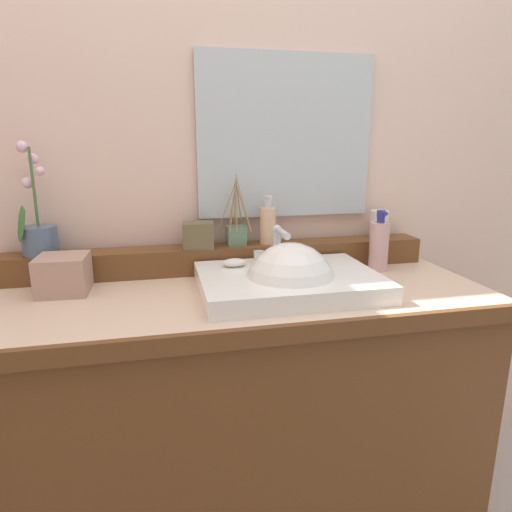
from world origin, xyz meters
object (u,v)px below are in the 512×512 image
object	(u,v)px
soap_bar	(234,263)
soap_dispenser	(268,224)
potted_plant	(38,231)
lotion_bottle	(379,245)
tissue_box	(64,274)
sink_basin	(290,286)
tumbler_cup	(379,224)
reed_diffuser	(236,234)
trinket_box	(198,235)

from	to	relation	value
soap_bar	soap_dispenser	size ratio (longest dim) A/B	0.45
potted_plant	lotion_bottle	size ratio (longest dim) A/B	1.67
lotion_bottle	tissue_box	world-z (taller)	lotion_bottle
sink_basin	tumbler_cup	size ratio (longest dim) A/B	5.29
soap_dispenser	tissue_box	bearing A→B (deg)	-168.62
tumbler_cup	lotion_bottle	bearing A→B (deg)	-116.28
tissue_box	lotion_bottle	bearing A→B (deg)	0.83
potted_plant	reed_diffuser	distance (m)	0.58
sink_basin	trinket_box	xyz separation A→B (m)	(-0.22, 0.24, 0.10)
soap_bar	soap_dispenser	xyz separation A→B (m)	(0.14, 0.14, 0.08)
tumbler_cup	sink_basin	bearing A→B (deg)	-146.52
tumbler_cup	lotion_bottle	size ratio (longest dim) A/B	0.48
sink_basin	soap_dispenser	xyz separation A→B (m)	(0.00, 0.25, 0.13)
sink_basin	potted_plant	distance (m)	0.74
tumbler_cup	reed_diffuser	xyz separation A→B (m)	(-0.50, -0.00, -0.01)
soap_bar	tissue_box	distance (m)	0.47
potted_plant	reed_diffuser	bearing A→B (deg)	0.70
soap_bar	soap_dispenser	distance (m)	0.21
potted_plant	trinket_box	distance (m)	0.46
potted_plant	tumbler_cup	size ratio (longest dim) A/B	3.50
reed_diffuser	tumbler_cup	bearing A→B (deg)	0.36
potted_plant	tumbler_cup	distance (m)	1.08
reed_diffuser	lotion_bottle	world-z (taller)	reed_diffuser
sink_basin	tissue_box	xyz separation A→B (m)	(-0.60, 0.13, 0.03)
sink_basin	soap_bar	bearing A→B (deg)	140.72
soap_bar	tumbler_cup	bearing A→B (deg)	16.04
soap_dispenser	tissue_box	size ratio (longest dim) A/B	1.19
sink_basin	reed_diffuser	distance (m)	0.30
soap_dispenser	reed_diffuser	distance (m)	0.11
soap_dispenser	trinket_box	distance (m)	0.23
tissue_box	reed_diffuser	bearing A→B (deg)	14.44
soap_bar	soap_dispenser	bearing A→B (deg)	46.32
soap_dispenser	reed_diffuser	bearing A→B (deg)	175.87
trinket_box	lotion_bottle	xyz separation A→B (m)	(0.56, -0.10, -0.04)
sink_basin	soap_bar	world-z (taller)	sink_basin
reed_diffuser	lotion_bottle	xyz separation A→B (m)	(0.44, -0.12, -0.03)
soap_bar	tumbler_cup	xyz separation A→B (m)	(0.53, 0.15, 0.07)
sink_basin	tumbler_cup	xyz separation A→B (m)	(0.40, 0.26, 0.11)
soap_dispenser	potted_plant	bearing A→B (deg)	179.97
soap_dispenser	tumbler_cup	bearing A→B (deg)	1.53
soap_dispenser	tissue_box	world-z (taller)	soap_dispenser
soap_dispenser	tumbler_cup	distance (m)	0.40
soap_bar	lotion_bottle	xyz separation A→B (m)	(0.47, 0.03, 0.02)
sink_basin	potted_plant	xyz separation A→B (m)	(-0.68, 0.25, 0.14)
potted_plant	trinket_box	world-z (taller)	potted_plant
lotion_bottle	tissue_box	xyz separation A→B (m)	(-0.94, -0.01, -0.03)
potted_plant	tissue_box	bearing A→B (deg)	-56.76
soap_dispenser	trinket_box	world-z (taller)	soap_dispenser
tumbler_cup	tissue_box	world-z (taller)	tumbler_cup
sink_basin	trinket_box	bearing A→B (deg)	132.71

